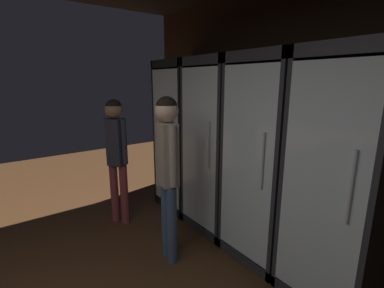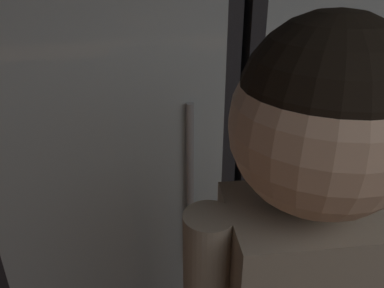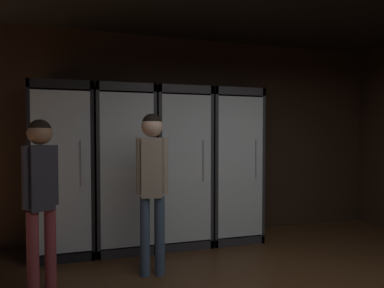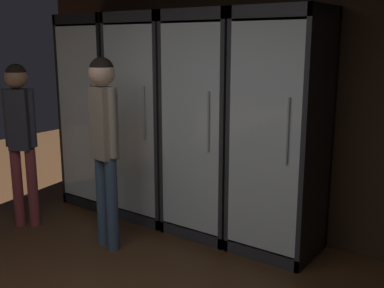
% 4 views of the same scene
% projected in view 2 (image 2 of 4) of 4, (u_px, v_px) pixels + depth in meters
% --- Properties ---
extents(wall_back, '(6.00, 0.06, 2.80)m').
position_uv_depth(wall_back, '(365.00, 31.00, 1.76)').
color(wall_back, black).
rests_on(wall_back, ground).
extents(cooler_left, '(0.69, 0.62, 2.05)m').
position_uv_depth(cooler_left, '(107.00, 174.00, 1.35)').
color(cooler_left, '#2B2B30').
rests_on(cooler_left, ground).
extents(cooler_center, '(0.69, 0.62, 2.05)m').
position_uv_depth(cooler_center, '(284.00, 150.00, 1.53)').
color(cooler_center, '#2B2B30').
rests_on(cooler_center, ground).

